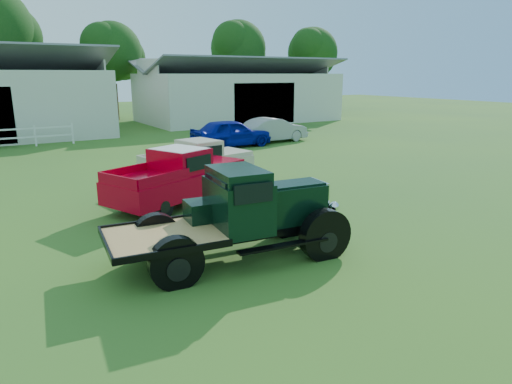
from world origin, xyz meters
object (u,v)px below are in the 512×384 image
vintage_flatbed (234,215)px  misc_car_grey (273,130)px  red_pickup (178,176)px  white_pickup (198,163)px  misc_car_blue (231,133)px

vintage_flatbed → misc_car_grey: size_ratio=1.17×
vintage_flatbed → red_pickup: vintage_flatbed is taller
white_pickup → misc_car_grey: bearing=30.5°
red_pickup → misc_car_blue: 11.60m
misc_car_blue → red_pickup: bearing=142.6°
misc_car_blue → misc_car_grey: size_ratio=1.05×
red_pickup → white_pickup: 2.69m
white_pickup → misc_car_blue: white_pickup is taller
misc_car_grey → white_pickup: bearing=126.9°
vintage_flatbed → misc_car_grey: 18.03m
red_pickup → misc_car_blue: (6.89, 9.33, -0.10)m
red_pickup → misc_car_grey: size_ratio=1.11×
vintage_flatbed → misc_car_blue: 16.07m
vintage_flatbed → white_pickup: size_ratio=1.18×
misc_car_grey → misc_car_blue: bearing=92.0°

